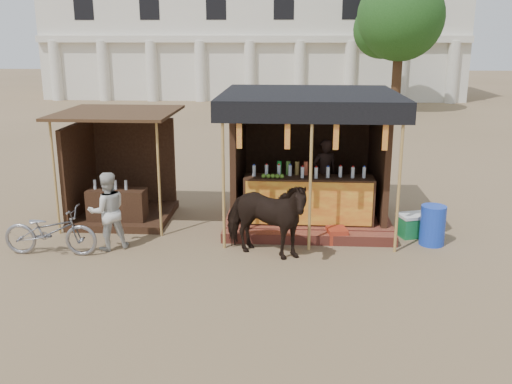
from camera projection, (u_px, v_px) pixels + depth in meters
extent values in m
plane|color=#846B4C|center=(250.00, 283.00, 9.32)|extent=(120.00, 120.00, 0.00)
cube|color=#984031|center=(307.00, 213.00, 12.59)|extent=(3.40, 2.80, 0.22)
cube|color=#984031|center=(308.00, 238.00, 11.10)|extent=(3.40, 0.35, 0.20)
cube|color=#3A2415|center=(308.00, 200.00, 11.52)|extent=(2.60, 0.55, 0.95)
cube|color=#CF4B18|center=(309.00, 204.00, 11.25)|extent=(2.50, 0.02, 0.88)
cube|color=#3A2415|center=(307.00, 142.00, 13.43)|extent=(3.00, 0.12, 2.50)
cube|color=#3A2415|center=(239.00, 152.00, 12.33)|extent=(0.12, 2.50, 2.50)
cube|color=#3A2415|center=(379.00, 154.00, 12.14)|extent=(0.12, 2.50, 2.50)
cube|color=black|center=(310.00, 94.00, 11.70)|extent=(3.60, 3.60, 0.06)
cube|color=black|center=(312.00, 114.00, 10.03)|extent=(3.60, 0.06, 0.36)
cylinder|color=tan|center=(223.00, 178.00, 10.48)|extent=(0.06, 0.06, 2.75)
cylinder|color=tan|center=(311.00, 179.00, 10.38)|extent=(0.06, 0.06, 2.75)
cylinder|color=tan|center=(399.00, 181.00, 10.28)|extent=(0.06, 0.06, 2.75)
cube|color=red|center=(239.00, 134.00, 10.24)|extent=(0.10, 0.02, 0.55)
cube|color=red|center=(287.00, 134.00, 10.19)|extent=(0.10, 0.02, 0.55)
cube|color=red|center=(336.00, 135.00, 10.13)|extent=(0.10, 0.02, 0.55)
cube|color=red|center=(385.00, 135.00, 10.08)|extent=(0.10, 0.02, 0.55)
imported|color=black|center=(324.00, 174.00, 12.43)|extent=(0.63, 0.49, 1.54)
cube|color=#3A2415|center=(125.00, 215.00, 12.56)|extent=(2.00, 2.00, 0.15)
cube|color=#3A2415|center=(134.00, 163.00, 13.22)|extent=(1.90, 0.10, 2.10)
cube|color=#3A2415|center=(79.00, 172.00, 12.37)|extent=(0.10, 1.90, 2.10)
cube|color=#472D19|center=(117.00, 113.00, 11.86)|extent=(2.40, 2.40, 0.06)
cylinder|color=tan|center=(55.00, 178.00, 11.33)|extent=(0.05, 0.05, 2.35)
cylinder|color=tan|center=(159.00, 179.00, 11.20)|extent=(0.05, 0.05, 2.35)
cube|color=#3A2415|center=(117.00, 208.00, 12.00)|extent=(1.20, 0.50, 0.80)
imported|color=black|center=(265.00, 218.00, 10.24)|extent=(1.90, 1.38, 1.46)
imported|color=gray|center=(50.00, 231.00, 10.40)|extent=(1.73, 0.60, 0.91)
imported|color=beige|center=(108.00, 211.00, 10.62)|extent=(0.90, 0.84, 1.48)
cylinder|color=blue|center=(433.00, 225.00, 10.92)|extent=(0.57, 0.57, 0.77)
cube|color=maroon|center=(337.00, 235.00, 11.10)|extent=(0.42, 0.47, 0.29)
cube|color=#1B7C3E|center=(414.00, 226.00, 11.44)|extent=(0.72, 0.59, 0.40)
cube|color=white|center=(415.00, 215.00, 11.38)|extent=(0.75, 0.62, 0.06)
cube|color=silver|center=(254.00, 34.00, 37.24)|extent=(26.00, 7.00, 8.00)
cube|color=silver|center=(250.00, 39.00, 33.86)|extent=(26.00, 0.50, 0.40)
cylinder|color=silver|center=(56.00, 71.00, 35.12)|extent=(0.70, 0.70, 3.60)
cylinder|color=silver|center=(104.00, 71.00, 34.93)|extent=(0.70, 0.70, 3.60)
cylinder|color=silver|center=(152.00, 71.00, 34.74)|extent=(0.70, 0.70, 3.60)
cylinder|color=silver|center=(201.00, 71.00, 34.55)|extent=(0.70, 0.70, 3.60)
cylinder|color=silver|center=(250.00, 72.00, 34.36)|extent=(0.70, 0.70, 3.60)
cylinder|color=silver|center=(300.00, 72.00, 34.17)|extent=(0.70, 0.70, 3.60)
cylinder|color=silver|center=(350.00, 72.00, 33.99)|extent=(0.70, 0.70, 3.60)
cylinder|color=silver|center=(401.00, 72.00, 33.80)|extent=(0.70, 0.70, 3.60)
cylinder|color=silver|center=(452.00, 72.00, 33.61)|extent=(0.70, 0.70, 3.60)
cylinder|color=#382314|center=(397.00, 73.00, 29.57)|extent=(0.50, 0.50, 4.00)
sphere|color=#22521C|center=(401.00, 17.00, 28.83)|extent=(4.40, 4.40, 4.40)
sphere|color=#22521C|center=(382.00, 30.00, 29.62)|extent=(2.99, 2.99, 2.99)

